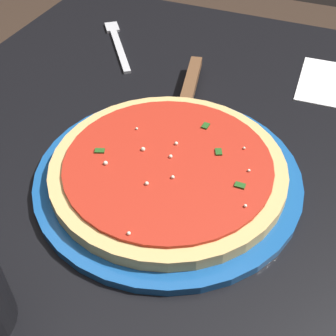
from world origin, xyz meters
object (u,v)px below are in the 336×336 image
at_px(pizza, 168,168).
at_px(fork, 117,43).
at_px(serving_plate, 168,177).
at_px(pizza_server, 187,97).

height_order(pizza, fork, pizza).
distance_m(serving_plate, pizza, 0.02).
bearing_deg(pizza, serving_plate, -50.07).
bearing_deg(pizza, pizza_server, -167.68).
bearing_deg(fork, pizza, 37.14).
xyz_separation_m(serving_plate, fork, (-0.29, -0.22, -0.00)).
xyz_separation_m(serving_plate, pizza, (-0.00, 0.00, 0.02)).
bearing_deg(serving_plate, fork, -142.86).
xyz_separation_m(pizza_server, fork, (-0.13, -0.18, -0.01)).
distance_m(pizza, pizza_server, 0.16).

